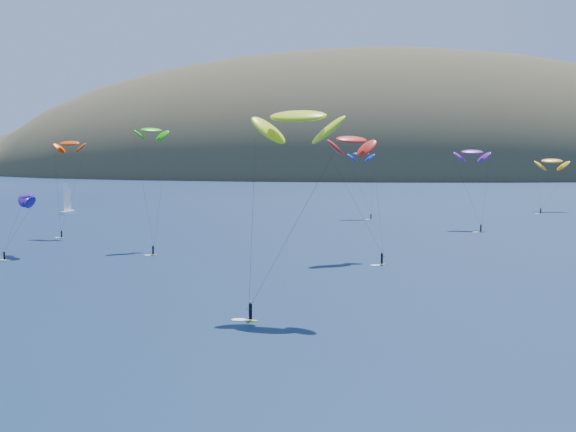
# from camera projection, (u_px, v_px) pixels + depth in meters

# --- Properties ---
(island) EXTENTS (730.00, 300.00, 210.00)m
(island) POSITION_uv_depth(u_px,v_px,m) (399.00, 188.00, 601.04)
(island) COLOR #3D3526
(island) RESTS_ON ground
(sailboat) EXTENTS (8.27, 7.15, 10.26)m
(sailboat) POSITION_uv_depth(u_px,v_px,m) (67.00, 211.00, 239.11)
(sailboat) COLOR white
(sailboat) RESTS_ON ground
(kitesurfer_1) EXTENTS (7.55, 6.35, 22.60)m
(kitesurfer_1) POSITION_uv_depth(u_px,v_px,m) (69.00, 143.00, 176.61)
(kitesurfer_1) COLOR #C3E419
(kitesurfer_1) RESTS_ON ground
(kitesurfer_2) EXTENTS (11.50, 10.19, 26.29)m
(kitesurfer_2) POSITION_uv_depth(u_px,v_px,m) (298.00, 117.00, 94.53)
(kitesurfer_2) COLOR #C3E419
(kitesurfer_2) RESTS_ON ground
(kitesurfer_3) EXTENTS (7.29, 15.10, 24.91)m
(kitesurfer_3) POSITION_uv_depth(u_px,v_px,m) (151.00, 131.00, 155.87)
(kitesurfer_3) COLOR #C3E419
(kitesurfer_3) RESTS_ON ground
(kitesurfer_4) EXTENTS (7.66, 8.42, 19.90)m
(kitesurfer_4) POSITION_uv_depth(u_px,v_px,m) (361.00, 154.00, 223.16)
(kitesurfer_4) COLOR #C3E419
(kitesurfer_4) RESTS_ON ground
(kitesurfer_6) EXTENTS (8.78, 12.46, 20.90)m
(kitesurfer_6) POSITION_uv_depth(u_px,v_px,m) (472.00, 152.00, 194.33)
(kitesurfer_6) COLOR #C3E419
(kitesurfer_6) RESTS_ON ground
(kitesurfer_9) EXTENTS (11.35, 13.21, 23.71)m
(kitesurfer_9) POSITION_uv_depth(u_px,v_px,m) (352.00, 140.00, 140.55)
(kitesurfer_9) COLOR #C3E419
(kitesurfer_9) RESTS_ON ground
(kitesurfer_10) EXTENTS (7.11, 13.15, 12.91)m
(kitesurfer_10) POSITION_uv_depth(u_px,v_px,m) (27.00, 196.00, 146.57)
(kitesurfer_10) COLOR #C3E419
(kitesurfer_10) RESTS_ON ground
(kitesurfer_11) EXTENTS (11.32, 14.57, 18.28)m
(kitesurfer_11) POSITION_uv_depth(u_px,v_px,m) (552.00, 161.00, 248.60)
(kitesurfer_11) COLOR #C3E419
(kitesurfer_11) RESTS_ON ground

